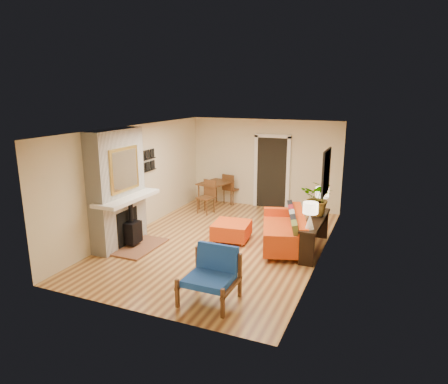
{
  "coord_description": "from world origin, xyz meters",
  "views": [
    {
      "loc": [
        3.43,
        -7.91,
        3.38
      ],
      "look_at": [
        0.0,
        0.2,
        1.15
      ],
      "focal_mm": 32.0,
      "sensor_mm": 36.0,
      "label": 1
    }
  ],
  "objects_px": {
    "console_table": "(315,226)",
    "houseplant": "(319,198)",
    "dining_table": "(217,187)",
    "blue_chair": "(212,272)",
    "lamp_near": "(310,212)",
    "ottoman": "(231,230)",
    "lamp_far": "(322,196)",
    "sofa": "(287,230)"
  },
  "relations": [
    {
      "from": "blue_chair",
      "to": "lamp_near",
      "type": "distance_m",
      "value": 2.45
    },
    {
      "from": "console_table",
      "to": "lamp_near",
      "type": "bearing_deg",
      "value": -90.0
    },
    {
      "from": "sofa",
      "to": "lamp_far",
      "type": "height_order",
      "value": "lamp_far"
    },
    {
      "from": "sofa",
      "to": "dining_table",
      "type": "height_order",
      "value": "dining_table"
    },
    {
      "from": "console_table",
      "to": "houseplant",
      "type": "distance_m",
      "value": 0.62
    },
    {
      "from": "dining_table",
      "to": "lamp_far",
      "type": "height_order",
      "value": "lamp_far"
    },
    {
      "from": "sofa",
      "to": "console_table",
      "type": "distance_m",
      "value": 0.67
    },
    {
      "from": "console_table",
      "to": "lamp_far",
      "type": "relative_size",
      "value": 3.43
    },
    {
      "from": "blue_chair",
      "to": "lamp_far",
      "type": "bearing_deg",
      "value": 70.88
    },
    {
      "from": "sofa",
      "to": "dining_table",
      "type": "bearing_deg",
      "value": 140.91
    },
    {
      "from": "dining_table",
      "to": "houseplant",
      "type": "xyz_separation_m",
      "value": [
        3.28,
        -1.95,
        0.51
      ]
    },
    {
      "from": "console_table",
      "to": "sofa",
      "type": "bearing_deg",
      "value": 173.68
    },
    {
      "from": "ottoman",
      "to": "blue_chair",
      "type": "distance_m",
      "value": 2.76
    },
    {
      "from": "sofa",
      "to": "houseplant",
      "type": "height_order",
      "value": "houseplant"
    },
    {
      "from": "blue_chair",
      "to": "houseplant",
      "type": "height_order",
      "value": "houseplant"
    },
    {
      "from": "blue_chair",
      "to": "ottoman",
      "type": "bearing_deg",
      "value": 105.22
    },
    {
      "from": "dining_table",
      "to": "sofa",
      "type": "bearing_deg",
      "value": -39.09
    },
    {
      "from": "sofa",
      "to": "console_table",
      "type": "xyz_separation_m",
      "value": [
        0.63,
        -0.07,
        0.22
      ]
    },
    {
      "from": "lamp_far",
      "to": "sofa",
      "type": "bearing_deg",
      "value": -135.48
    },
    {
      "from": "lamp_far",
      "to": "houseplant",
      "type": "bearing_deg",
      "value": -91.45
    },
    {
      "from": "lamp_near",
      "to": "sofa",
      "type": "bearing_deg",
      "value": 130.34
    },
    {
      "from": "blue_chair",
      "to": "houseplant",
      "type": "xyz_separation_m",
      "value": [
        1.17,
        3.02,
        0.64
      ]
    },
    {
      "from": "ottoman",
      "to": "lamp_near",
      "type": "height_order",
      "value": "lamp_near"
    },
    {
      "from": "sofa",
      "to": "lamp_near",
      "type": "relative_size",
      "value": 4.16
    },
    {
      "from": "blue_chair",
      "to": "lamp_near",
      "type": "bearing_deg",
      "value": 60.15
    },
    {
      "from": "console_table",
      "to": "lamp_near",
      "type": "height_order",
      "value": "lamp_near"
    },
    {
      "from": "sofa",
      "to": "blue_chair",
      "type": "xyz_separation_m",
      "value": [
        -0.56,
        -2.8,
        0.12
      ]
    },
    {
      "from": "dining_table",
      "to": "lamp_far",
      "type": "xyz_separation_m",
      "value": [
        3.29,
        -1.55,
        0.45
      ]
    },
    {
      "from": "blue_chair",
      "to": "lamp_near",
      "type": "relative_size",
      "value": 1.64
    },
    {
      "from": "sofa",
      "to": "houseplant",
      "type": "bearing_deg",
      "value": 19.67
    },
    {
      "from": "sofa",
      "to": "lamp_far",
      "type": "distance_m",
      "value": 1.13
    },
    {
      "from": "ottoman",
      "to": "houseplant",
      "type": "xyz_separation_m",
      "value": [
        1.9,
        0.37,
        0.88
      ]
    },
    {
      "from": "lamp_near",
      "to": "dining_table",
      "type": "bearing_deg",
      "value": 138.6
    },
    {
      "from": "sofa",
      "to": "ottoman",
      "type": "distance_m",
      "value": 1.29
    },
    {
      "from": "blue_chair",
      "to": "lamp_near",
      "type": "xyz_separation_m",
      "value": [
        1.18,
        2.06,
        0.58
      ]
    },
    {
      "from": "ottoman",
      "to": "lamp_near",
      "type": "distance_m",
      "value": 2.16
    },
    {
      "from": "blue_chair",
      "to": "dining_table",
      "type": "distance_m",
      "value": 5.4
    },
    {
      "from": "sofa",
      "to": "lamp_far",
      "type": "bearing_deg",
      "value": 44.52
    },
    {
      "from": "ottoman",
      "to": "lamp_near",
      "type": "relative_size",
      "value": 1.69
    },
    {
      "from": "dining_table",
      "to": "lamp_near",
      "type": "height_order",
      "value": "lamp_near"
    },
    {
      "from": "ottoman",
      "to": "dining_table",
      "type": "xyz_separation_m",
      "value": [
        -1.39,
        2.31,
        0.37
      ]
    },
    {
      "from": "lamp_far",
      "to": "console_table",
      "type": "bearing_deg",
      "value": -90.0
    }
  ]
}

